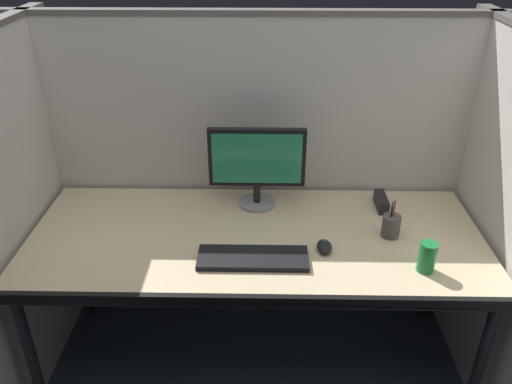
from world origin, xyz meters
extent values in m
cube|color=beige|center=(0.00, 0.74, 0.78)|extent=(2.20, 0.05, 1.55)
cube|color=#605B56|center=(0.00, 0.74, 1.56)|extent=(2.21, 0.06, 0.02)
cube|color=beige|center=(-0.99, 0.20, 0.78)|extent=(0.05, 1.40, 1.55)
cube|color=beige|center=(0.99, 0.20, 0.78)|extent=(0.05, 1.40, 1.55)
cube|color=beige|center=(0.00, 0.30, 0.72)|extent=(1.90, 0.80, 0.04)
cube|color=black|center=(0.00, -0.09, 0.72)|extent=(1.90, 0.02, 0.05)
cylinder|color=black|center=(-0.89, -0.04, 0.35)|extent=(0.04, 0.04, 0.70)
cylinder|color=black|center=(0.89, -0.04, 0.35)|extent=(0.04, 0.04, 0.70)
cylinder|color=black|center=(-0.89, 0.64, 0.35)|extent=(0.04, 0.04, 0.70)
cylinder|color=black|center=(0.89, 0.64, 0.35)|extent=(0.04, 0.04, 0.70)
cylinder|color=gray|center=(0.00, 0.56, 0.75)|extent=(0.17, 0.17, 0.01)
cylinder|color=black|center=(0.00, 0.56, 0.80)|extent=(0.03, 0.03, 0.09)
cube|color=black|center=(0.00, 0.56, 0.98)|extent=(0.43, 0.03, 0.27)
cube|color=#268C59|center=(0.00, 0.54, 0.98)|extent=(0.39, 0.01, 0.23)
cube|color=black|center=(-0.01, 0.12, 0.75)|extent=(0.43, 0.15, 0.02)
ellipsoid|color=black|center=(0.28, 0.20, 0.76)|extent=(0.06, 0.10, 0.03)
cylinder|color=#59595B|center=(0.28, 0.22, 0.77)|extent=(0.01, 0.01, 0.01)
cube|color=black|center=(0.57, 0.54, 0.77)|extent=(0.04, 0.15, 0.06)
cylinder|color=#4C4742|center=(0.56, 0.31, 0.79)|extent=(0.08, 0.08, 0.09)
cylinder|color=red|center=(0.57, 0.32, 0.83)|extent=(0.01, 0.01, 0.16)
cylinder|color=#263FB2|center=(0.56, 0.31, 0.82)|extent=(0.01, 0.01, 0.15)
cylinder|color=black|center=(0.55, 0.31, 0.82)|extent=(0.01, 0.01, 0.13)
cylinder|color=#197233|center=(0.64, 0.08, 0.80)|extent=(0.07, 0.07, 0.12)
camera|label=1|loc=(0.04, -1.49, 1.94)|focal=36.02mm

